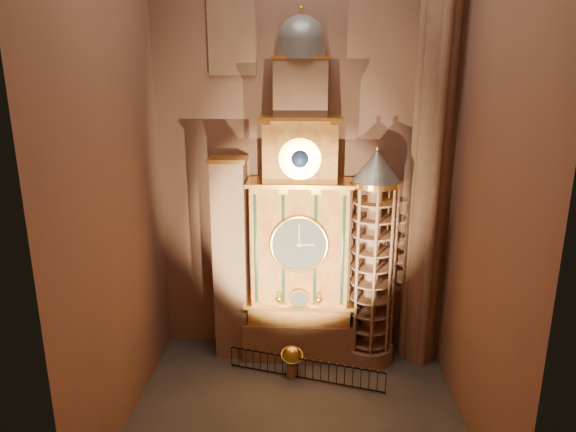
# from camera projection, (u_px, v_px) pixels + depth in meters

# --- Properties ---
(floor) EXTENTS (14.00, 14.00, 0.00)m
(floor) POSITION_uv_depth(u_px,v_px,m) (296.00, 415.00, 21.83)
(floor) COLOR #383330
(floor) RESTS_ON ground
(wall_back) EXTENTS (22.00, 0.00, 22.00)m
(wall_back) POSITION_uv_depth(u_px,v_px,m) (301.00, 138.00, 24.58)
(wall_back) COLOR #8A5D4A
(wall_back) RESTS_ON floor
(wall_left) EXTENTS (0.00, 22.00, 22.00)m
(wall_left) POSITION_uv_depth(u_px,v_px,m) (110.00, 157.00, 19.16)
(wall_left) COLOR #8A5D4A
(wall_left) RESTS_ON floor
(wall_right) EXTENTS (0.00, 22.00, 22.00)m
(wall_right) POSITION_uv_depth(u_px,v_px,m) (491.00, 160.00, 18.48)
(wall_right) COLOR #8A5D4A
(wall_right) RESTS_ON floor
(astronomical_clock) EXTENTS (5.60, 2.41, 16.70)m
(astronomical_clock) POSITION_uv_depth(u_px,v_px,m) (300.00, 230.00, 24.77)
(astronomical_clock) COLOR #8C634C
(astronomical_clock) RESTS_ON floor
(portrait_tower) EXTENTS (1.80, 1.60, 10.20)m
(portrait_tower) POSITION_uv_depth(u_px,v_px,m) (231.00, 259.00, 25.37)
(portrait_tower) COLOR #8C634C
(portrait_tower) RESTS_ON floor
(stair_turret) EXTENTS (2.50, 2.50, 10.80)m
(stair_turret) POSITION_uv_depth(u_px,v_px,m) (372.00, 261.00, 24.74)
(stair_turret) COLOR #8C634C
(stair_turret) RESTS_ON floor
(gothic_pier) EXTENTS (2.04, 2.04, 22.00)m
(gothic_pier) POSITION_uv_depth(u_px,v_px,m) (434.00, 142.00, 23.33)
(gothic_pier) COLOR #8C634C
(gothic_pier) RESTS_ON floor
(stained_glass_window) EXTENTS (2.20, 0.14, 5.20)m
(stained_glass_window) POSITION_uv_depth(u_px,v_px,m) (231.00, 16.00, 23.15)
(stained_glass_window) COLOR navy
(stained_glass_window) RESTS_ON wall_back
(celestial_globe) EXTENTS (1.22, 1.17, 1.54)m
(celestial_globe) POSITION_uv_depth(u_px,v_px,m) (292.00, 358.00, 24.40)
(celestial_globe) COLOR #8C634C
(celestial_globe) RESTS_ON floor
(iron_railing) EXTENTS (7.30, 1.95, 1.05)m
(iron_railing) POSITION_uv_depth(u_px,v_px,m) (305.00, 369.00, 24.14)
(iron_railing) COLOR black
(iron_railing) RESTS_ON floor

